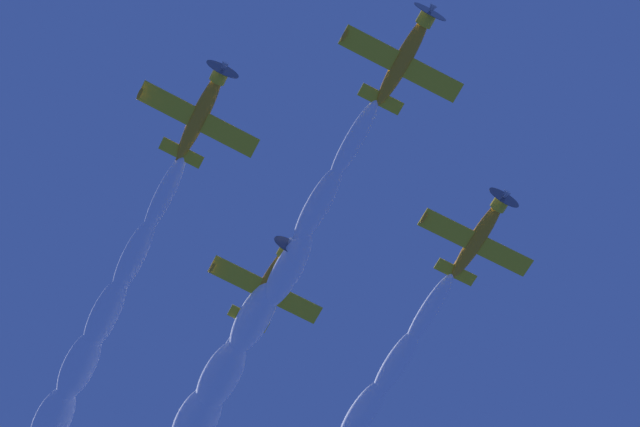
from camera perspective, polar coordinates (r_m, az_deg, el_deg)
name	(u,v)px	position (r m, az deg, el deg)	size (l,w,h in m)	color
airplane_lead	(404,57)	(73.76, 4.59, 8.42)	(8.20, 9.23, 2.55)	orange
airplane_left_wingman	(479,236)	(79.09, 8.58, -1.23)	(8.21, 9.23, 2.62)	orange
airplane_right_wingman	(201,113)	(75.60, -6.44, 5.44)	(8.20, 9.21, 2.71)	orange
airplane_slot_tail	(268,284)	(80.66, -2.83, -3.80)	(8.21, 9.22, 2.67)	orange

